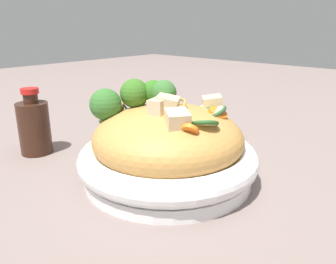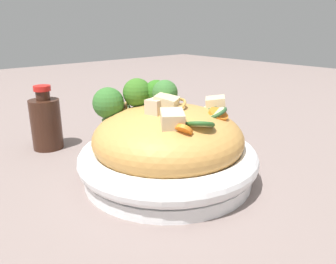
% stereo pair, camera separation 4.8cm
% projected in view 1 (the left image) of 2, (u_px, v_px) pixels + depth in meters
% --- Properties ---
extents(ground_plane, '(3.00, 3.00, 0.00)m').
position_uv_depth(ground_plane, '(168.00, 179.00, 0.51)').
color(ground_plane, slate).
extents(serving_bowl, '(0.27, 0.27, 0.05)m').
position_uv_depth(serving_bowl, '(168.00, 162.00, 0.50)').
color(serving_bowl, white).
rests_on(serving_bowl, ground_plane).
extents(noodle_heap, '(0.22, 0.22, 0.11)m').
position_uv_depth(noodle_heap, '(168.00, 138.00, 0.49)').
color(noodle_heap, '#C18A45').
rests_on(noodle_heap, serving_bowl).
extents(broccoli_florets, '(0.12, 0.12, 0.07)m').
position_uv_depth(broccoli_florets, '(133.00, 98.00, 0.49)').
color(broccoli_florets, '#9EBD6F').
rests_on(broccoli_florets, serving_bowl).
extents(carrot_coins, '(0.11, 0.17, 0.02)m').
position_uv_depth(carrot_coins, '(180.00, 116.00, 0.47)').
color(carrot_coins, orange).
rests_on(carrot_coins, serving_bowl).
extents(zucchini_slices, '(0.15, 0.21, 0.03)m').
position_uv_depth(zucchini_slices, '(182.00, 114.00, 0.48)').
color(zucchini_slices, beige).
rests_on(zucchini_slices, serving_bowl).
extents(chicken_chunks, '(0.16, 0.08, 0.05)m').
position_uv_depth(chicken_chunks, '(184.00, 109.00, 0.47)').
color(chicken_chunks, beige).
rests_on(chicken_chunks, serving_bowl).
extents(soy_sauce_bottle, '(0.06, 0.06, 0.12)m').
position_uv_depth(soy_sauce_bottle, '(34.00, 126.00, 0.59)').
color(soy_sauce_bottle, '#381E14').
rests_on(soy_sauce_bottle, ground_plane).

